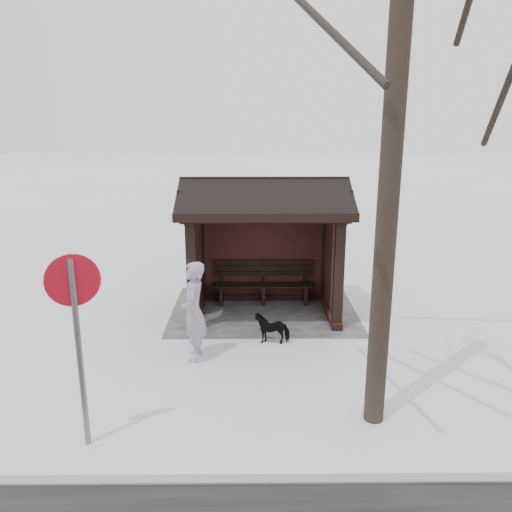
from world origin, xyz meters
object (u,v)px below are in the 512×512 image
at_px(road_sign, 76,313).
at_px(dog, 272,328).
at_px(pedestrian, 194,311).
at_px(bus_shelter, 264,218).

bearing_deg(road_sign, dog, -149.45).
bearing_deg(dog, pedestrian, -60.72).
xyz_separation_m(pedestrian, dog, (-1.45, -0.73, -0.63)).
relative_size(pedestrian, road_sign, 0.69).
relative_size(dog, road_sign, 0.26).
distance_m(bus_shelter, road_sign, 5.49).
relative_size(bus_shelter, road_sign, 1.36).
height_order(pedestrian, dog, pedestrian).
bearing_deg(pedestrian, road_sign, -26.55).
xyz_separation_m(pedestrian, road_sign, (1.18, 2.50, 0.96)).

